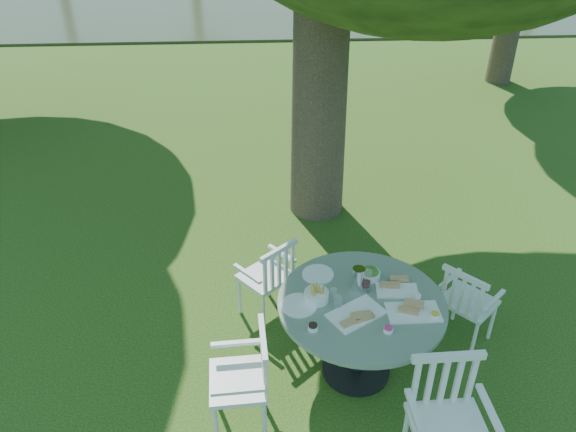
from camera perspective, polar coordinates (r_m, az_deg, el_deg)
name	(u,v)px	position (r m, az deg, el deg)	size (l,w,h in m)	color
ground	(289,301)	(5.48, 0.13, -8.64)	(140.00, 140.00, 0.00)	#19360B
table	(360,317)	(4.47, 7.37, -10.15)	(1.29, 1.29, 0.76)	black
chair_ne	(465,301)	(4.99, 17.55, -8.25)	(0.56, 0.56, 0.81)	silver
chair_nw	(272,275)	(5.01, -1.69, -6.02)	(0.57, 0.57, 0.83)	silver
chair_sw	(250,374)	(4.16, -3.93, -15.71)	(0.44, 0.46, 0.87)	silver
chair_se	(446,410)	(4.02, 15.74, -18.45)	(0.49, 0.46, 0.95)	silver
tableware	(353,293)	(4.37, 6.60, -7.82)	(1.18, 0.84, 0.20)	white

